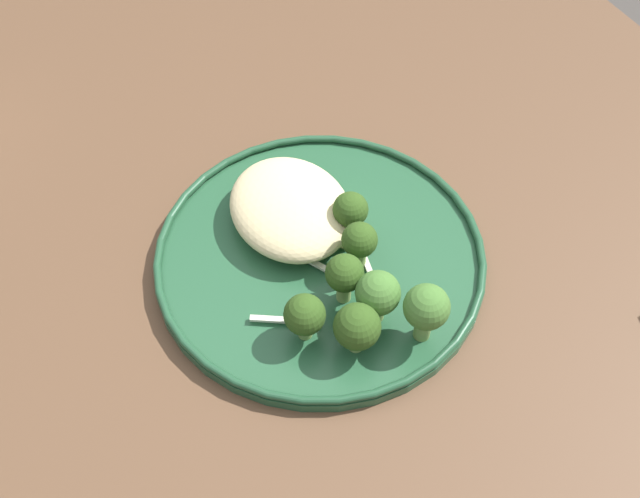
{
  "coord_description": "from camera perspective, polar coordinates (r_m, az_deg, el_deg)",
  "views": [
    {
      "loc": [
        -0.4,
        0.18,
        1.31
      ],
      "look_at": [
        -0.03,
        -0.02,
        0.76
      ],
      "focal_mm": 44.47,
      "sensor_mm": 36.0,
      "label": 1
    }
  ],
  "objects": [
    {
      "name": "broccoli_floret_center_pile",
      "position": [
        0.62,
        2.57,
        -5.7
      ],
      "size": [
        0.04,
        0.04,
        0.05
      ],
      "color": "#89A356",
      "rests_on": "dinner_plate"
    },
    {
      "name": "onion_sliver_curled_piece",
      "position": [
        0.68,
        3.64,
        -1.72
      ],
      "size": [
        0.04,
        0.01,
        0.0
      ],
      "primitive_type": "cube",
      "rotation": [
        0.0,
        0.0,
        2.93
      ],
      "color": "silver",
      "rests_on": "dinner_plate"
    },
    {
      "name": "broccoli_floret_small_sprig",
      "position": [
        0.68,
        2.2,
        2.66
      ],
      "size": [
        0.03,
        0.03,
        0.05
      ],
      "color": "#89A356",
      "rests_on": "dinner_plate"
    },
    {
      "name": "broccoli_floret_beside_noodles",
      "position": [
        0.63,
        4.18,
        -3.26
      ],
      "size": [
        0.04,
        0.04,
        0.05
      ],
      "color": "#7A994C",
      "rests_on": "dinner_plate"
    },
    {
      "name": "broccoli_floret_split_head",
      "position": [
        0.66,
        2.85,
        0.5
      ],
      "size": [
        0.03,
        0.03,
        0.05
      ],
      "color": "#7A994C",
      "rests_on": "dinner_plate"
    },
    {
      "name": "broccoli_floret_rear_charred",
      "position": [
        0.64,
        1.77,
        -1.86
      ],
      "size": [
        0.03,
        0.03,
        0.05
      ],
      "color": "#89A356",
      "rests_on": "dinner_plate"
    },
    {
      "name": "broccoli_floret_right_tilted",
      "position": [
        0.62,
        -1.11,
        -4.8
      ],
      "size": [
        0.03,
        0.03,
        0.05
      ],
      "color": "#7A994C",
      "rests_on": "dinner_plate"
    },
    {
      "name": "seared_scallop_center_golden",
      "position": [
        0.7,
        1.73,
        1.6
      ],
      "size": [
        0.03,
        0.03,
        0.02
      ],
      "color": "#DBB77A",
      "rests_on": "dinner_plate"
    },
    {
      "name": "broccoli_floret_front_edge",
      "position": [
        0.62,
        7.66,
        -4.28
      ],
      "size": [
        0.04,
        0.04,
        0.06
      ],
      "color": "#7A994C",
      "rests_on": "dinner_plate"
    },
    {
      "name": "wooden_dining_table",
      "position": [
        0.78,
        -2.32,
        -3.24
      ],
      "size": [
        1.4,
        1.0,
        0.74
      ],
      "color": "brown",
      "rests_on": "ground"
    },
    {
      "name": "seared_scallop_right_edge",
      "position": [
        0.72,
        1.03,
        3.29
      ],
      "size": [
        0.02,
        0.02,
        0.02
      ],
      "color": "#E5C689",
      "rests_on": "dinner_plate"
    },
    {
      "name": "noodle_bed",
      "position": [
        0.7,
        -2.16,
        2.94
      ],
      "size": [
        0.12,
        0.1,
        0.04
      ],
      "color": "beige",
      "rests_on": "dinner_plate"
    },
    {
      "name": "onion_sliver_pale_crescent",
      "position": [
        0.68,
        -0.68,
        -0.87
      ],
      "size": [
        0.05,
        0.03,
        0.0
      ],
      "primitive_type": "cube",
      "rotation": [
        0.0,
        0.0,
        0.49
      ],
      "color": "silver",
      "rests_on": "dinner_plate"
    },
    {
      "name": "dinner_plate",
      "position": [
        0.69,
        -0.0,
        -0.57
      ],
      "size": [
        0.29,
        0.29,
        0.02
      ],
      "color": "#235133",
      "rests_on": "wooden_dining_table"
    },
    {
      "name": "onion_sliver_short_strip",
      "position": [
        0.65,
        -2.47,
        -5.14
      ],
      "size": [
        0.04,
        0.05,
        0.0
      ],
      "primitive_type": "cube",
      "rotation": [
        0.0,
        0.0,
        1.01
      ],
      "color": "silver",
      "rests_on": "dinner_plate"
    },
    {
      "name": "seared_scallop_on_noodles",
      "position": [
        0.71,
        -2.65,
        3.02
      ],
      "size": [
        0.03,
        0.03,
        0.02
      ],
      "color": "beige",
      "rests_on": "dinner_plate"
    },
    {
      "name": "seared_scallop_tiny_bay",
      "position": [
        0.74,
        -3.84,
        4.72
      ],
      "size": [
        0.03,
        0.03,
        0.01
      ],
      "color": "beige",
      "rests_on": "dinner_plate"
    }
  ]
}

